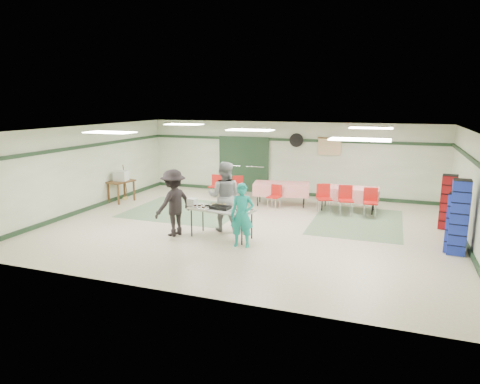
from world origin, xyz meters
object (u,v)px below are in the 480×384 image
(volunteer_grey, at_px, (224,197))
(printer_table, at_px, (121,184))
(crate_stack_blue_a, at_px, (459,217))
(dining_table_b, at_px, (281,189))
(chair_d, at_px, (275,194))
(volunteer_dark, at_px, (174,203))
(office_printer, at_px, (121,176))
(volunteer_teal, at_px, (242,215))
(chair_c, at_px, (370,199))
(chair_b, at_px, (324,195))
(crate_stack_red, at_px, (448,202))
(broom, at_px, (125,182))
(dining_table_a, at_px, (348,193))
(chair_a, at_px, (346,197))
(chair_loose_a, at_px, (238,185))
(serving_table, at_px, (221,211))
(chair_loose_b, at_px, (216,184))
(crate_stack_blue_b, at_px, (457,223))

(volunteer_grey, relative_size, printer_table, 1.89)
(crate_stack_blue_a, bearing_deg, dining_table_b, 146.75)
(chair_d, bearing_deg, volunteer_dark, -102.03)
(chair_d, xyz_separation_m, office_printer, (-5.29, -0.81, 0.43))
(volunteer_teal, relative_size, chair_c, 1.75)
(chair_b, height_order, crate_stack_red, crate_stack_red)
(printer_table, relative_size, broom, 0.80)
(dining_table_b, bearing_deg, chair_d, -105.52)
(dining_table_a, xyz_separation_m, office_printer, (-7.55, -1.39, 0.35))
(chair_a, distance_m, crate_stack_red, 2.84)
(chair_loose_a, bearing_deg, crate_stack_red, -37.86)
(chair_d, relative_size, office_printer, 1.83)
(serving_table, xyz_separation_m, chair_d, (0.50, 3.37, -0.23))
(chair_loose_b, relative_size, crate_stack_red, 0.56)
(volunteer_dark, xyz_separation_m, dining_table_b, (1.80, 4.16, -0.30))
(dining_table_b, height_order, chair_loose_b, chair_loose_b)
(volunteer_grey, distance_m, crate_stack_blue_a, 5.67)
(volunteer_teal, xyz_separation_m, chair_loose_a, (-1.88, 4.88, -0.28))
(chair_d, relative_size, crate_stack_blue_b, 0.57)
(printer_table, bearing_deg, office_printer, 100.80)
(printer_table, bearing_deg, chair_b, 17.86)
(dining_table_b, height_order, chair_a, chair_a)
(chair_b, bearing_deg, volunteer_dark, -154.21)
(volunteer_dark, relative_size, chair_b, 1.90)
(chair_a, bearing_deg, chair_loose_b, 155.24)
(chair_b, relative_size, printer_table, 0.92)
(chair_d, bearing_deg, crate_stack_blue_a, -14.16)
(dining_table_a, distance_m, crate_stack_red, 2.98)
(volunteer_teal, bearing_deg, volunteer_grey, 120.40)
(crate_stack_blue_a, height_order, crate_stack_red, crate_stack_blue_a)
(office_printer, bearing_deg, broom, 94.02)
(volunteer_teal, distance_m, chair_d, 3.85)
(volunteer_grey, xyz_separation_m, dining_table_b, (0.72, 3.33, -0.37))
(volunteer_dark, distance_m, chair_loose_a, 4.65)
(chair_d, distance_m, office_printer, 5.37)
(chair_c, xyz_separation_m, crate_stack_red, (2.05, -0.56, 0.21))
(chair_d, relative_size, broom, 0.64)
(crate_stack_blue_b, distance_m, printer_table, 10.44)
(serving_table, bearing_deg, chair_loose_a, 112.27)
(chair_loose_a, bearing_deg, serving_table, -99.75)
(chair_c, relative_size, office_printer, 2.05)
(office_printer, bearing_deg, chair_a, -2.94)
(crate_stack_blue_a, xyz_separation_m, crate_stack_red, (0.00, 2.12, -0.12))
(serving_table, relative_size, dining_table_a, 0.95)
(chair_loose_a, relative_size, crate_stack_red, 0.54)
(crate_stack_red, bearing_deg, broom, 179.57)
(serving_table, relative_size, volunteer_dark, 1.02)
(volunteer_grey, bearing_deg, printer_table, -31.30)
(volunteer_grey, bearing_deg, dining_table_b, -111.08)
(dining_table_b, xyz_separation_m, chair_a, (2.17, -0.56, -0.01))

